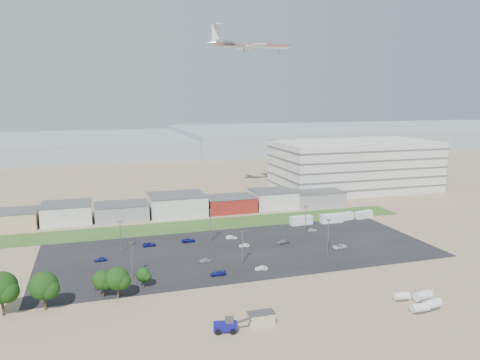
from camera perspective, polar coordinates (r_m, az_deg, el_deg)
name	(u,v)px	position (r m, az deg, el deg)	size (l,w,h in m)	color
ground	(246,275)	(127.59, 0.73, -11.50)	(700.00, 700.00, 0.00)	#978160
parking_lot	(241,250)	(146.92, 0.13, -8.55)	(120.00, 50.00, 0.01)	black
grass_strip	(202,225)	(175.22, -4.64, -5.50)	(160.00, 16.00, 0.02)	#33541F
hills_backdrop	(180,144)	(436.66, -7.29, 4.39)	(700.00, 200.00, 9.00)	gray
building_row	(150,207)	(189.69, -10.97, -3.20)	(170.00, 20.00, 8.00)	silver
parking_garage	(355,166)	(245.99, 13.82, 1.72)	(80.00, 40.00, 25.00)	silver
portable_shed	(261,319)	(101.63, 2.58, -16.52)	(5.60, 2.91, 2.82)	#C2B192
telehandler	(225,325)	(98.75, -1.81, -17.24)	(7.64, 2.55, 3.18)	navy
storage_tank_nw	(401,296)	(118.63, 19.07, -13.23)	(3.62, 1.81, 2.17)	silver
storage_tank_ne	(423,296)	(119.99, 21.42, -12.99)	(4.35, 2.18, 2.61)	silver
storage_tank_sw	(420,308)	(113.86, 21.07, -14.32)	(3.86, 1.93, 2.31)	silver
storage_tank_se	(432,304)	(116.46, 22.37, -13.80)	(4.20, 2.10, 2.52)	silver
box_trailer_a	(301,220)	(176.52, 7.47, -4.90)	(8.52, 2.66, 3.20)	silver
box_trailer_b	(331,218)	(181.09, 11.09, -4.61)	(8.72, 2.72, 3.27)	silver
box_trailer_c	(344,216)	(186.02, 12.60, -4.35)	(7.41, 2.32, 2.78)	silver
box_trailer_d	(364,215)	(190.58, 14.86, -4.10)	(7.48, 2.34, 2.81)	silver
tree_far_left	(1,291)	(115.81, -27.09, -11.96)	(7.49, 7.49, 11.23)	black
tree_left	(44,289)	(114.84, -22.79, -12.11)	(6.77, 6.77, 10.15)	black
tree_mid	(103,282)	(117.81, -16.42, -11.86)	(4.97, 4.97, 7.45)	black
tree_right	(118,281)	(115.82, -14.71, -11.80)	(5.86, 5.86, 8.79)	black
tree_near	(143,276)	(121.34, -11.71, -11.41)	(3.86, 3.86, 5.79)	black
lightpole_front_l	(132,260)	(128.05, -13.07, -9.45)	(1.10, 0.46, 9.39)	slate
lightpole_front_m	(242,248)	(134.16, 0.30, -8.23)	(1.13, 0.47, 9.57)	slate
lightpole_front_r	(328,237)	(144.89, 10.70, -6.80)	(1.25, 0.52, 10.61)	slate
lightpole_back_l	(121,237)	(148.10, -14.36, -6.73)	(1.16, 0.48, 9.82)	slate
lightpole_back_m	(210,226)	(154.07, -3.63, -5.58)	(1.28, 0.53, 10.86)	slate
lightpole_back_r	(306,220)	(163.90, 8.01, -4.87)	(1.16, 0.48, 9.89)	slate
airliner	(252,44)	(215.93, 1.45, 16.19)	(41.38, 28.21, 12.23)	silver
parked_car_0	(340,247)	(151.38, 12.04, -7.95)	(2.19, 4.74, 1.32)	silver
parked_car_3	(218,273)	(127.19, -2.72, -11.29)	(1.67, 4.12, 1.19)	navy
parked_car_4	(205,261)	(136.76, -4.25, -9.77)	(1.20, 3.44, 1.14)	#595B5E
parked_car_5	(100,259)	(143.24, -16.65, -9.24)	(1.38, 3.44, 1.17)	navy
parked_car_6	(188,240)	(155.40, -6.31, -7.32)	(1.81, 4.46, 1.29)	navy
parked_car_7	(244,245)	(149.69, 0.52, -7.98)	(1.15, 3.31, 1.09)	silver
parked_car_8	(312,230)	(168.11, 8.78, -6.05)	(1.38, 3.44, 1.17)	silver
parked_car_9	(149,244)	(153.26, -11.01, -7.72)	(1.97, 4.27, 1.19)	navy
parked_car_10	(104,286)	(123.76, -16.28, -12.33)	(1.63, 4.02, 1.17)	#595B5E
parked_car_11	(231,237)	(157.82, -1.05, -6.99)	(1.32, 3.79, 1.25)	silver
parked_car_12	(282,242)	(153.38, 5.19, -7.54)	(1.74, 4.28, 1.24)	#A5A5AA
parked_car_13	(261,268)	(130.81, 2.62, -10.69)	(1.21, 3.48, 1.15)	silver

